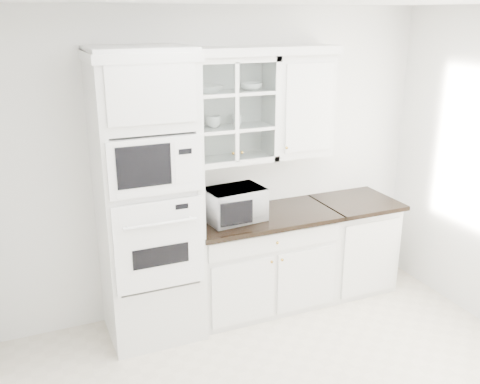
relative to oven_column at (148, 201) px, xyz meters
name	(u,v)px	position (x,y,z in m)	size (l,w,h in m)	color
room_shell	(291,149)	(0.75, -0.99, 0.58)	(4.00, 3.50, 2.70)	white
oven_column	(148,201)	(0.00, 0.00, 0.00)	(0.76, 0.68, 2.40)	silver
base_cabinet_run	(261,260)	(1.03, 0.03, -0.74)	(1.32, 0.67, 0.92)	silver
extra_base_cabinet	(352,243)	(2.03, 0.03, -0.74)	(0.72, 0.67, 0.92)	silver
upper_cabinet_glass	(229,110)	(0.78, 0.17, 0.65)	(0.80, 0.33, 0.90)	silver
upper_cabinet_solid	(299,105)	(1.46, 0.17, 0.65)	(0.55, 0.33, 0.90)	silver
crown_molding	(218,52)	(0.68, 0.14, 1.14)	(2.14, 0.38, 0.07)	white
countertop_microwave	(234,204)	(0.75, 0.01, -0.14)	(0.49, 0.41, 0.29)	white
bowl_a	(207,89)	(0.58, 0.16, 0.84)	(0.24, 0.24, 0.06)	white
bowl_b	(251,86)	(0.98, 0.16, 0.84)	(0.19, 0.19, 0.06)	white
cup_a	(214,122)	(0.65, 0.18, 0.56)	(0.12, 0.12, 0.10)	white
cup_b	(237,120)	(0.85, 0.17, 0.56)	(0.10, 0.10, 0.10)	white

